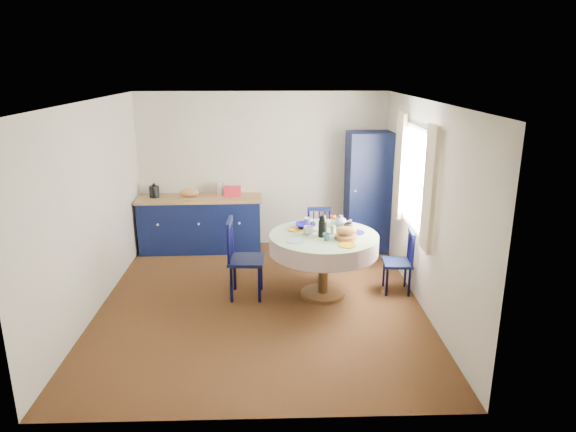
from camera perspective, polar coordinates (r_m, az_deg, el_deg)
name	(u,v)px	position (r m, az deg, el deg)	size (l,w,h in m)	color
floor	(261,302)	(6.63, -2.99, -9.48)	(4.50, 4.50, 0.00)	black
ceiling	(258,101)	(5.97, -3.35, 12.62)	(4.50, 4.50, 0.00)	white
wall_back	(263,170)	(8.37, -2.84, 5.12)	(4.00, 0.02, 2.50)	silver
wall_left	(92,209)	(6.55, -20.95, 0.77)	(0.02, 4.50, 2.50)	silver
wall_right	(424,206)	(6.45, 14.89, 1.11)	(0.02, 4.50, 2.50)	silver
window	(415,178)	(6.66, 13.96, 4.07)	(0.10, 1.74, 1.45)	white
kitchen_counter	(201,223)	(8.37, -9.67, -0.73)	(1.98, 0.67, 1.12)	black
pantry_cabinet	(368,193)	(8.19, 8.85, 2.58)	(0.70, 0.52, 1.91)	black
dining_table	(324,244)	(6.53, 4.05, -3.14)	(1.38, 1.38, 1.12)	#512F17
chair_left	(243,258)	(6.60, -5.07, -4.67)	(0.46, 0.48, 1.04)	black
chair_far	(320,238)	(7.59, 3.52, -2.42)	(0.40, 0.38, 0.88)	black
chair_right	(400,261)	(6.90, 12.36, -4.93)	(0.39, 0.40, 0.84)	black
mug_a	(309,230)	(6.48, 2.33, -1.59)	(0.14, 0.14, 0.11)	silver
mug_b	(327,237)	(6.27, 4.31, -2.34)	(0.10, 0.10, 0.09)	#2F726E
mug_c	(348,226)	(6.69, 6.70, -1.16)	(0.12, 0.12, 0.09)	black
mug_d	(308,222)	(6.84, 2.26, -0.62)	(0.11, 0.11, 0.10)	silver
cobalt_bowl	(306,226)	(6.72, 1.96, -1.10)	(0.27, 0.27, 0.07)	#0C0670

